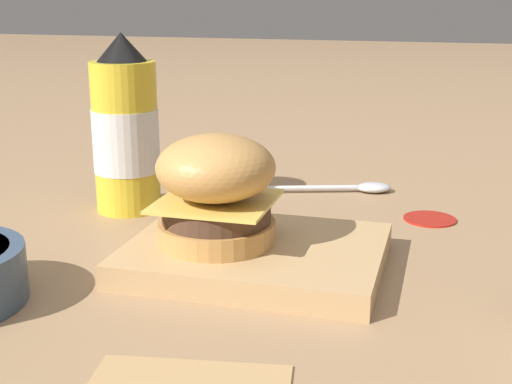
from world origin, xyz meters
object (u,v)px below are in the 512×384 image
serving_board (256,255)px  ketchup_bottle (126,132)px  spoon (356,188)px  burger (216,189)px

serving_board → ketchup_bottle: ketchup_bottle is taller
ketchup_bottle → spoon: 0.30m
serving_board → burger: 0.07m
serving_board → spoon: 0.29m
serving_board → ketchup_bottle: size_ratio=1.14×
burger → ketchup_bottle: (-0.16, 0.14, 0.02)m
burger → spoon: 0.31m
burger → ketchup_bottle: bearing=137.9°
burger → serving_board: bearing=11.3°
burger → ketchup_bottle: 0.21m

